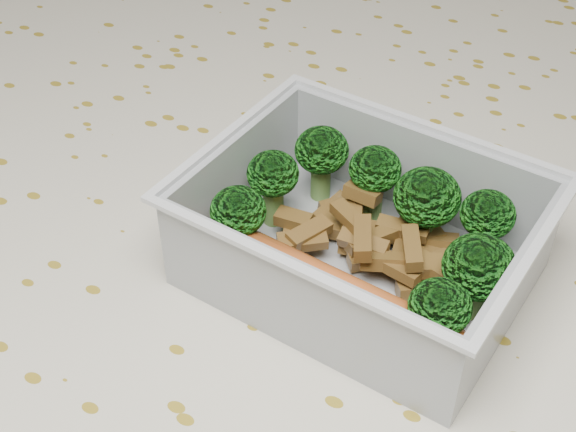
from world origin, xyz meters
The scene contains 6 objects.
dining_table centered at (0.00, 0.00, 0.67)m, with size 1.40×0.90×0.75m.
tablecloth centered at (0.00, 0.00, 0.72)m, with size 1.46×0.96×0.19m.
lunch_container centered at (0.05, 0.00, 0.78)m, with size 0.20×0.16×0.06m.
broccoli_florets centered at (0.06, 0.02, 0.79)m, with size 0.17×0.12×0.05m.
meat_pile centered at (0.05, 0.02, 0.77)m, with size 0.11×0.08×0.03m.
sausage centered at (0.05, -0.03, 0.78)m, with size 0.16×0.04×0.03m.
Camera 1 is at (0.17, -0.30, 1.08)m, focal length 50.00 mm.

